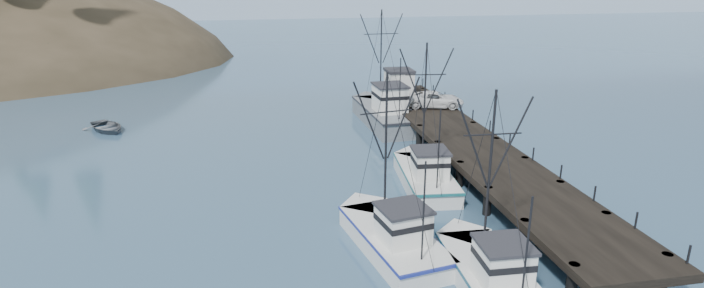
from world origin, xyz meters
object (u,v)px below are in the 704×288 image
at_px(work_vessel, 384,112).
at_px(pier, 467,143).
at_px(trawler_far, 425,174).
at_px(pickup_truck, 435,99).
at_px(trawler_near, 489,272).
at_px(trawler_mid, 391,235).
at_px(motorboat, 107,131).
at_px(pier_shed, 399,81).

bearing_deg(work_vessel, pier, -72.95).
xyz_separation_m(trawler_far, pickup_truck, (6.04, 15.26, 1.99)).
relative_size(trawler_near, trawler_mid, 0.98).
height_order(trawler_near, trawler_mid, trawler_mid).
xyz_separation_m(work_vessel, motorboat, (-28.15, 2.77, -1.23)).
distance_m(trawler_mid, motorboat, 36.38).
height_order(trawler_mid, motorboat, trawler_mid).
relative_size(trawler_far, pickup_truck, 1.89).
relative_size(pier, trawler_mid, 4.07).
relative_size(pier_shed, motorboat, 0.60).
xyz_separation_m(pier, trawler_mid, (-10.07, -13.22, -0.87)).
bearing_deg(pier, motorboat, 153.94).
height_order(work_vessel, motorboat, work_vessel).
distance_m(pier, pier_shed, 18.11).
xyz_separation_m(trawler_far, motorboat, (-27.08, 19.81, -0.82)).
height_order(pier_shed, pickup_truck, pier_shed).
bearing_deg(motorboat, pickup_truck, -40.54).
xyz_separation_m(trawler_near, pier_shed, (5.17, 36.14, 2.60)).
distance_m(trawler_near, motorboat, 42.67).
height_order(pier, trawler_mid, trawler_mid).
distance_m(pickup_truck, motorboat, 33.55).
relative_size(work_vessel, pier_shed, 4.42).
xyz_separation_m(trawler_mid, work_vessel, (6.10, 26.16, 0.41)).
xyz_separation_m(pier_shed, pickup_truck, (1.98, -6.84, -0.61)).
bearing_deg(trawler_near, pier, 71.29).
distance_m(work_vessel, pickup_truck, 5.51).
bearing_deg(pickup_truck, pier, -169.65).
height_order(trawler_far, pier_shed, trawler_far).
height_order(pier_shed, motorboat, pier_shed).
bearing_deg(work_vessel, trawler_near, -94.00).
relative_size(pier, pier_shed, 13.75).
bearing_deg(trawler_mid, motorboat, 127.32).
bearing_deg(pickup_truck, trawler_mid, 171.05).
bearing_deg(trawler_mid, trawler_near, -51.38).
bearing_deg(pickup_truck, trawler_far, 173.89).
bearing_deg(work_vessel, pier_shed, 59.40).
bearing_deg(pier_shed, work_vessel, -120.60).
relative_size(trawler_mid, motorboat, 2.04).
distance_m(trawler_far, work_vessel, 17.08).
bearing_deg(trawler_near, work_vessel, 86.00).
bearing_deg(motorboat, trawler_near, -85.22).
bearing_deg(trawler_far, pier, 39.15).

